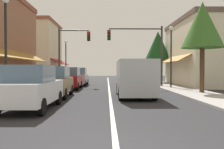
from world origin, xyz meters
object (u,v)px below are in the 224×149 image
tree_right_far (158,47)px  traffic_signal_mast_arm (143,45)px  street_lamp_left_far (66,54)px  street_lamp_left_near (6,31)px  tree_right_near (202,25)px  traffic_signal_left_corner (70,48)px  street_lamp_right_mid (171,47)px  parked_car_third_left (69,78)px  van_in_lane (135,77)px  parked_car_second_left (54,82)px  parked_car_nearest_left (31,88)px  parked_car_far_left (78,77)px

tree_right_far → traffic_signal_mast_arm: bearing=-112.6°
street_lamp_left_far → street_lamp_left_near: bearing=-90.2°
tree_right_near → traffic_signal_left_corner: bearing=140.2°
tree_right_near → tree_right_far: tree_right_far is taller
street_lamp_right_mid → tree_right_near: (0.88, -4.37, 1.01)m
parked_car_third_left → street_lamp_right_mid: street_lamp_right_mid is taller
van_in_lane → tree_right_near: 5.82m
tree_right_near → parked_car_second_left: bearing=-169.9°
parked_car_nearest_left → traffic_signal_left_corner: (-0.60, 14.13, 2.84)m
parked_car_third_left → traffic_signal_mast_arm: (6.25, 2.40, 2.90)m
parked_car_far_left → traffic_signal_mast_arm: size_ratio=0.74×
traffic_signal_left_corner → street_lamp_left_near: size_ratio=1.12×
parked_car_far_left → street_lamp_right_mid: (8.14, -4.42, 2.55)m
street_lamp_left_near → parked_car_nearest_left: bearing=-46.9°
tree_right_near → tree_right_far: size_ratio=0.98×
parked_car_third_left → street_lamp_left_near: size_ratio=0.81×
parked_car_far_left → tree_right_far: bearing=26.2°
parked_car_second_left → street_lamp_left_near: bearing=-125.9°
parked_car_third_left → van_in_lane: (4.64, -5.56, 0.27)m
street_lamp_left_near → street_lamp_left_far: (0.05, 16.71, -0.05)m
street_lamp_right_mid → tree_right_near: tree_right_near is taller
van_in_lane → tree_right_far: (4.41, 14.68, 3.13)m
parked_car_nearest_left → tree_right_far: size_ratio=0.68×
parked_car_second_left → tree_right_far: bearing=57.4°
parked_car_second_left → traffic_signal_mast_arm: size_ratio=0.75×
tree_right_far → street_lamp_left_near: bearing=-122.0°
van_in_lane → tree_right_far: bearing=73.8°
tree_right_far → tree_right_near: bearing=-89.4°
van_in_lane → street_lamp_left_far: bearing=114.6°
van_in_lane → tree_right_near: bearing=19.1°
parked_car_third_left → traffic_signal_mast_arm: 7.30m
street_lamp_left_near → tree_right_far: (10.78, 17.28, 0.89)m
parked_car_far_left → van_in_lane: van_in_lane is taller
traffic_signal_mast_arm → street_lamp_left_near: size_ratio=1.09×
traffic_signal_mast_arm → street_lamp_left_far: (-7.93, 6.15, -0.45)m
street_lamp_right_mid → parked_car_far_left: bearing=151.5°
parked_car_far_left → tree_right_far: tree_right_far is taller
parked_car_far_left → tree_right_far: size_ratio=0.67×
parked_car_second_left → parked_car_third_left: (0.00, 5.67, 0.00)m
parked_car_second_left → tree_right_near: tree_right_near is taller
parked_car_third_left → tree_right_far: size_ratio=0.67×
van_in_lane → street_lamp_left_near: street_lamp_left_near is taller
parked_car_third_left → street_lamp_left_near: street_lamp_left_near is taller
parked_car_second_left → traffic_signal_left_corner: 10.20m
parked_car_far_left → street_lamp_left_far: 4.88m
street_lamp_left_near → street_lamp_right_mid: bearing=40.2°
van_in_lane → street_lamp_right_mid: (3.67, 5.90, 2.29)m
parked_car_third_left → parked_car_nearest_left: bearing=-90.3°
street_lamp_right_mid → tree_right_near: size_ratio=0.86×
parked_car_nearest_left → traffic_signal_left_corner: 14.43m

